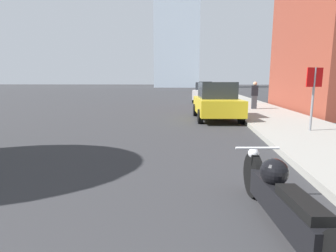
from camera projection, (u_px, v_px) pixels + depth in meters
name	position (u px, v px, depth m)	size (l,w,h in m)	color
sidewalk	(223.00, 94.00, 37.59)	(3.25, 240.00, 0.15)	gray
motorcycle	(283.00, 201.00, 2.91)	(0.64, 2.73, 0.80)	black
parked_car_yellow	(216.00, 101.00, 11.98)	(2.17, 4.16, 1.70)	gold
parked_car_white	(205.00, 92.00, 22.33)	(2.18, 4.29, 1.70)	silver
parked_car_silver	(205.00, 89.00, 33.01)	(2.02, 4.22, 1.78)	#BCBCC1
parked_car_red	(202.00, 88.00, 43.33)	(2.05, 4.66, 1.63)	red
parked_car_green	(202.00, 86.00, 55.84)	(2.03, 4.02, 1.65)	#1E6B33
stop_sign	(314.00, 88.00, 8.29)	(0.57, 0.26, 2.00)	slate
pedestrian	(254.00, 95.00, 15.32)	(0.36, 0.22, 1.58)	#38383D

